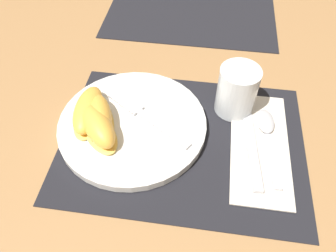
{
  "coord_description": "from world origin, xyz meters",
  "views": [
    {
      "loc": [
        0.02,
        -0.36,
        0.49
      ],
      "look_at": [
        -0.03,
        0.01,
        0.02
      ],
      "focal_mm": 35.0,
      "sensor_mm": 36.0,
      "label": 1
    }
  ],
  "objects_px": {
    "fork": "(142,114)",
    "citrus_wedge_1": "(100,120)",
    "plate": "(133,124)",
    "citrus_wedge_2": "(98,127)",
    "knife": "(251,143)",
    "spoon": "(267,131)",
    "citrus_wedge_0": "(88,111)",
    "juice_glass": "(236,93)"
  },
  "relations": [
    {
      "from": "citrus_wedge_0",
      "to": "plate",
      "type": "bearing_deg",
      "value": -1.23
    },
    {
      "from": "citrus_wedge_1",
      "to": "knife",
      "type": "bearing_deg",
      "value": 1.39
    },
    {
      "from": "knife",
      "to": "fork",
      "type": "bearing_deg",
      "value": 171.27
    },
    {
      "from": "fork",
      "to": "citrus_wedge_2",
      "type": "height_order",
      "value": "citrus_wedge_2"
    },
    {
      "from": "juice_glass",
      "to": "plate",
      "type": "bearing_deg",
      "value": -157.81
    },
    {
      "from": "fork",
      "to": "plate",
      "type": "bearing_deg",
      "value": -127.93
    },
    {
      "from": "juice_glass",
      "to": "citrus_wedge_2",
      "type": "height_order",
      "value": "juice_glass"
    },
    {
      "from": "spoon",
      "to": "citrus_wedge_2",
      "type": "xyz_separation_m",
      "value": [
        -0.3,
        -0.06,
        0.03
      ]
    },
    {
      "from": "citrus_wedge_2",
      "to": "citrus_wedge_0",
      "type": "bearing_deg",
      "value": 127.94
    },
    {
      "from": "knife",
      "to": "plate",
      "type": "bearing_deg",
      "value": 177.0
    },
    {
      "from": "fork",
      "to": "citrus_wedge_0",
      "type": "bearing_deg",
      "value": -169.44
    },
    {
      "from": "spoon",
      "to": "citrus_wedge_2",
      "type": "relative_size",
      "value": 1.49
    },
    {
      "from": "juice_glass",
      "to": "knife",
      "type": "distance_m",
      "value": 0.1
    },
    {
      "from": "juice_glass",
      "to": "spoon",
      "type": "relative_size",
      "value": 0.55
    },
    {
      "from": "plate",
      "to": "citrus_wedge_1",
      "type": "height_order",
      "value": "citrus_wedge_1"
    },
    {
      "from": "plate",
      "to": "citrus_wedge_1",
      "type": "distance_m",
      "value": 0.06
    },
    {
      "from": "spoon",
      "to": "citrus_wedge_0",
      "type": "bearing_deg",
      "value": -176.88
    },
    {
      "from": "fork",
      "to": "citrus_wedge_1",
      "type": "distance_m",
      "value": 0.08
    },
    {
      "from": "citrus_wedge_0",
      "to": "citrus_wedge_2",
      "type": "bearing_deg",
      "value": -52.06
    },
    {
      "from": "fork",
      "to": "citrus_wedge_1",
      "type": "bearing_deg",
      "value": -151.04
    },
    {
      "from": "juice_glass",
      "to": "spoon",
      "type": "xyz_separation_m",
      "value": [
        0.06,
        -0.06,
        -0.03
      ]
    },
    {
      "from": "plate",
      "to": "juice_glass",
      "type": "height_order",
      "value": "juice_glass"
    },
    {
      "from": "citrus_wedge_2",
      "to": "juice_glass",
      "type": "bearing_deg",
      "value": 25.33
    },
    {
      "from": "knife",
      "to": "citrus_wedge_0",
      "type": "distance_m",
      "value": 0.3
    },
    {
      "from": "fork",
      "to": "citrus_wedge_1",
      "type": "relative_size",
      "value": 1.41
    },
    {
      "from": "citrus_wedge_1",
      "to": "juice_glass",
      "type": "bearing_deg",
      "value": 21.46
    },
    {
      "from": "knife",
      "to": "citrus_wedge_1",
      "type": "height_order",
      "value": "citrus_wedge_1"
    },
    {
      "from": "plate",
      "to": "juice_glass",
      "type": "distance_m",
      "value": 0.21
    },
    {
      "from": "knife",
      "to": "spoon",
      "type": "xyz_separation_m",
      "value": [
        0.03,
        0.03,
        0.0
      ]
    },
    {
      "from": "plate",
      "to": "spoon",
      "type": "xyz_separation_m",
      "value": [
        0.25,
        0.02,
        -0.0
      ]
    },
    {
      "from": "knife",
      "to": "citrus_wedge_1",
      "type": "distance_m",
      "value": 0.28
    },
    {
      "from": "plate",
      "to": "juice_glass",
      "type": "bearing_deg",
      "value": 22.19
    },
    {
      "from": "citrus_wedge_0",
      "to": "spoon",
      "type": "bearing_deg",
      "value": 3.12
    },
    {
      "from": "knife",
      "to": "fork",
      "type": "xyz_separation_m",
      "value": [
        -0.2,
        0.03,
        0.01
      ]
    },
    {
      "from": "plate",
      "to": "fork",
      "type": "height_order",
      "value": "fork"
    },
    {
      "from": "plate",
      "to": "juice_glass",
      "type": "xyz_separation_m",
      "value": [
        0.19,
        0.08,
        0.03
      ]
    },
    {
      "from": "juice_glass",
      "to": "knife",
      "type": "xyz_separation_m",
      "value": [
        0.03,
        -0.09,
        -0.04
      ]
    },
    {
      "from": "fork",
      "to": "citrus_wedge_0",
      "type": "height_order",
      "value": "citrus_wedge_0"
    },
    {
      "from": "juice_glass",
      "to": "knife",
      "type": "relative_size",
      "value": 0.46
    },
    {
      "from": "spoon",
      "to": "citrus_wedge_1",
      "type": "bearing_deg",
      "value": -172.85
    },
    {
      "from": "juice_glass",
      "to": "citrus_wedge_2",
      "type": "distance_m",
      "value": 0.26
    },
    {
      "from": "citrus_wedge_0",
      "to": "juice_glass",
      "type": "bearing_deg",
      "value": 15.51
    }
  ]
}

